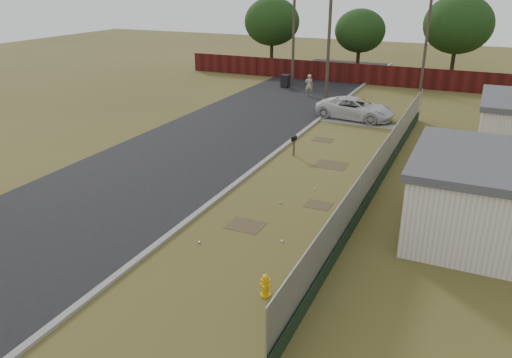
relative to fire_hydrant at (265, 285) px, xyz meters
The scene contains 12 objects.
ground 9.12m from the fire_hydrant, 101.14° to the left, with size 120.00×120.00×0.00m, color brown.
street 19.01m from the fire_hydrant, 116.62° to the left, with size 15.10×60.00×0.12m.
chainlink_fence 10.07m from the fire_hydrant, 82.24° to the left, with size 0.10×27.06×2.02m.
privacy_fence 34.82m from the fire_hydrant, 102.88° to the left, with size 30.00×0.12×1.80m, color #49120F.
utility_poles 30.41m from the fire_hydrant, 100.39° to the left, with size 12.60×8.24×9.00m.
horizon_trees 32.79m from the fire_hydrant, 91.62° to the left, with size 33.32×31.94×7.78m.
fire_hydrant is the anchor object (origin of this frame).
mailbox 13.13m from the fire_hydrant, 106.71° to the left, with size 0.19×0.48×1.10m.
pickup_truck 21.65m from the fire_hydrant, 96.92° to the left, with size 2.43×5.27×1.46m, color silver.
pedestrian 28.19m from the fire_hydrant, 106.21° to the left, with size 0.65×0.43×1.78m, color tan.
trash_bin 31.54m from the fire_hydrant, 110.24° to the left, with size 0.79×0.87×1.12m.
scattered_litter 5.40m from the fire_hydrant, 110.47° to the left, with size 2.81×6.64×0.07m.
Camera 1 is at (6.78, -20.66, 8.94)m, focal length 35.00 mm.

